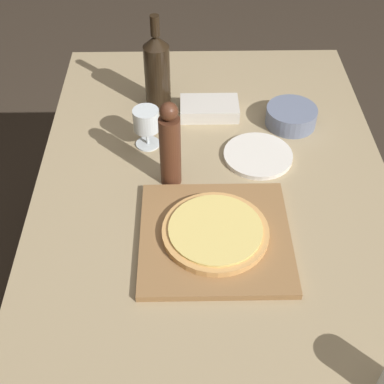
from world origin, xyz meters
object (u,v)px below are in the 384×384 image
wine_glass (146,122)px  small_bowl (291,116)px  pepper_mill (170,146)px  wine_bottle (157,71)px  pizza (215,231)px

wine_glass → small_bowl: 0.45m
pepper_mill → wine_glass: bearing=114.1°
wine_bottle → small_bowl: (0.41, -0.11, -0.10)m
wine_bottle → wine_glass: size_ratio=2.51×
pizza → wine_bottle: (-0.16, 0.58, 0.10)m
pepper_mill → small_bowl: pepper_mill is taller
pizza → wine_glass: 0.42m
pizza → small_bowl: small_bowl is taller
wine_bottle → wine_glass: wine_bottle is taller
pizza → pepper_mill: 0.26m
small_bowl → pepper_mill: bearing=-145.4°
pizza → wine_bottle: wine_bottle is taller
pepper_mill → small_bowl: bearing=34.6°
pizza → pepper_mill: (-0.11, 0.22, 0.09)m
pizza → wine_glass: wine_glass is taller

